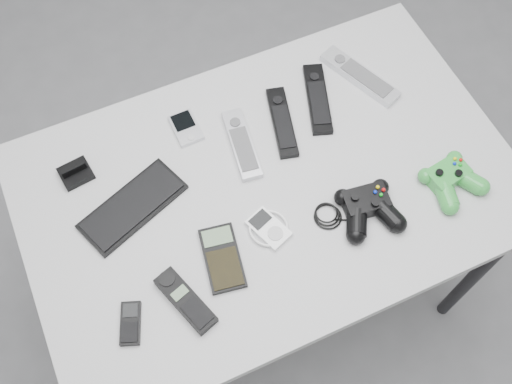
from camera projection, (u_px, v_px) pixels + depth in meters
name	position (u px, v px, depth m)	size (l,w,h in m)	color
floor	(249.00, 285.00, 2.14)	(3.50, 3.50, 0.00)	slate
desk	(269.00, 197.00, 1.50)	(1.18, 0.76, 0.79)	#A9A9AB
pda_keyboard	(133.00, 206.00, 1.40)	(0.26, 0.11, 0.02)	black
dock_bracket	(75.00, 171.00, 1.43)	(0.07, 0.06, 0.04)	black
pda	(186.00, 128.00, 1.50)	(0.06, 0.10, 0.02)	silver
remote_silver_a	(242.00, 144.00, 1.48)	(0.05, 0.20, 0.02)	silver
remote_black_a	(282.00, 122.00, 1.51)	(0.05, 0.21, 0.02)	black
remote_black_b	(318.00, 98.00, 1.54)	(0.05, 0.21, 0.02)	black
remote_silver_b	(360.00, 76.00, 1.57)	(0.05, 0.23, 0.02)	silver
mobile_phone	(130.00, 323.00, 1.27)	(0.04, 0.09, 0.02)	black
cordless_handset	(186.00, 300.00, 1.29)	(0.05, 0.16, 0.03)	black
calculator	(222.00, 258.00, 1.34)	(0.08, 0.16, 0.02)	black
mp3_player	(269.00, 228.00, 1.38)	(0.09, 0.10, 0.02)	white
controller_black	(368.00, 207.00, 1.38)	(0.25, 0.15, 0.05)	black
controller_green	(451.00, 178.00, 1.42)	(0.14, 0.15, 0.05)	#238032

